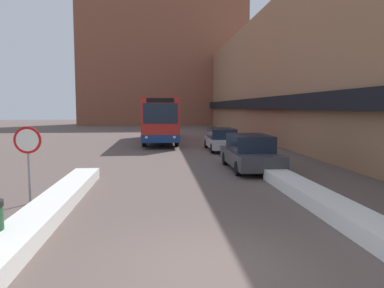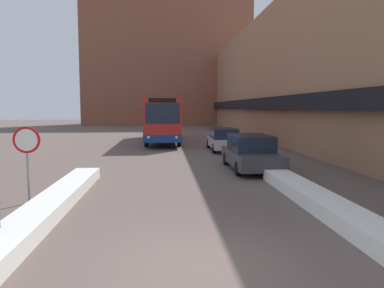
{
  "view_description": "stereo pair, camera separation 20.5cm",
  "coord_description": "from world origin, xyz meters",
  "px_view_note": "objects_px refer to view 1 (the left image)",
  "views": [
    {
      "loc": [
        -0.82,
        -6.09,
        2.74
      ],
      "look_at": [
        0.47,
        8.39,
        1.32
      ],
      "focal_mm": 35.0,
      "sensor_mm": 36.0,
      "label": 1
    },
    {
      "loc": [
        -0.62,
        -6.1,
        2.74
      ],
      "look_at": [
        0.47,
        8.39,
        1.32
      ],
      "focal_mm": 35.0,
      "sensor_mm": 36.0,
      "label": 2
    }
  ],
  "objects_px": {
    "city_bus": "(160,119)",
    "stop_sign": "(28,148)",
    "parked_car_front": "(250,153)",
    "parked_car_middle": "(222,139)"
  },
  "relations": [
    {
      "from": "city_bus",
      "to": "stop_sign",
      "type": "relative_size",
      "value": 5.36
    },
    {
      "from": "parked_car_front",
      "to": "stop_sign",
      "type": "xyz_separation_m",
      "value": [
        -7.69,
        -5.29,
        0.84
      ]
    },
    {
      "from": "parked_car_front",
      "to": "stop_sign",
      "type": "distance_m",
      "value": 9.37
    },
    {
      "from": "city_bus",
      "to": "parked_car_front",
      "type": "height_order",
      "value": "city_bus"
    },
    {
      "from": "city_bus",
      "to": "stop_sign",
      "type": "bearing_deg",
      "value": -101.27
    },
    {
      "from": "parked_car_front",
      "to": "parked_car_middle",
      "type": "distance_m",
      "value": 7.53
    },
    {
      "from": "stop_sign",
      "to": "parked_car_middle",
      "type": "bearing_deg",
      "value": 59.03
    },
    {
      "from": "parked_car_front",
      "to": "parked_car_middle",
      "type": "xyz_separation_m",
      "value": [
        0.0,
        7.53,
        -0.05
      ]
    },
    {
      "from": "stop_sign",
      "to": "city_bus",
      "type": "bearing_deg",
      "value": 78.73
    },
    {
      "from": "city_bus",
      "to": "parked_car_middle",
      "type": "distance_m",
      "value": 7.42
    }
  ]
}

